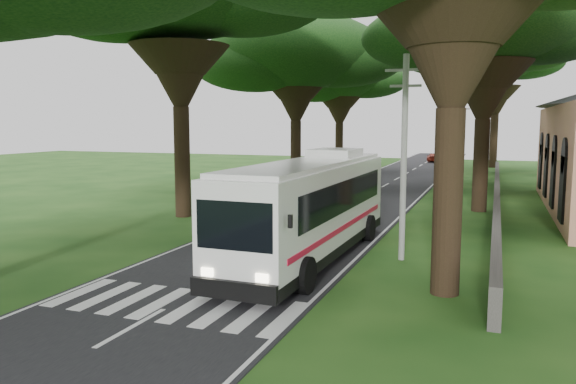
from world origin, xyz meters
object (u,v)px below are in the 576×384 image
object	(u,v)px
coach_bus	(311,207)
distant_car_a	(363,173)
pole_near	(404,154)
pole_far	(463,134)
pole_mid	(447,140)
distant_car_c	(433,158)
pedestrian	(233,204)

from	to	relation	value
coach_bus	distant_car_a	xyz separation A→B (m)	(-5.06, 31.66, -1.49)
pole_near	pole_far	bearing A→B (deg)	90.00
pole_far	distant_car_a	xyz separation A→B (m)	(-8.50, -9.41, -3.56)
pole_mid	pole_far	distance (m)	20.00
pole_far	distant_car_a	size ratio (longest dim) A/B	2.33
pole_far	distant_car_c	world-z (taller)	pole_far
coach_bus	distant_car_c	bearing A→B (deg)	92.41
pole_mid	pole_far	xyz separation A→B (m)	(0.00, 20.00, 0.00)
coach_bus	distant_car_a	distance (m)	32.10
pole_near	distant_car_a	xyz separation A→B (m)	(-8.50, 30.59, -3.56)
pole_near	pole_far	world-z (taller)	same
pole_mid	pedestrian	distance (m)	17.38
pole_far	coach_bus	bearing A→B (deg)	-94.79
pole_near	pedestrian	bearing A→B (deg)	147.84
pole_near	pole_far	distance (m)	40.00
pole_far	distant_car_a	distance (m)	13.18
pole_mid	coach_bus	world-z (taller)	pole_mid
pole_mid	coach_bus	size ratio (longest dim) A/B	0.60
pole_near	coach_bus	world-z (taller)	pole_near
distant_car_c	distant_car_a	bearing A→B (deg)	72.48
pole_near	pole_mid	world-z (taller)	same
pole_far	pedestrian	bearing A→B (deg)	-107.70
pole_far	pedestrian	distance (m)	35.14
coach_bus	distant_car_a	world-z (taller)	coach_bus
coach_bus	pedestrian	world-z (taller)	coach_bus
distant_car_a	distant_car_c	size ratio (longest dim) A/B	0.85
pole_mid	pole_far	bearing A→B (deg)	90.00
pole_far	distant_car_c	distance (m)	18.03
pole_near	pole_mid	bearing A→B (deg)	90.00
pole_far	coach_bus	world-z (taller)	pole_far
distant_car_c	pole_near	bearing A→B (deg)	85.37
pole_mid	distant_car_a	bearing A→B (deg)	128.77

